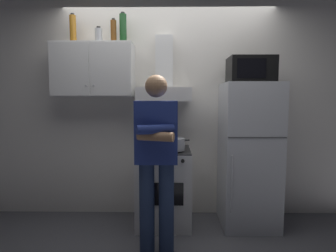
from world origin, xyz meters
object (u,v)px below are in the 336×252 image
(upper_cabinet, at_px, (94,70))
(bottle_beer_brown, at_px, (114,32))
(cooking_pot, at_px, (176,144))
(bottle_wine_green, at_px, (123,29))
(bottle_canister_steel, at_px, (99,36))
(range_hood, at_px, (164,84))
(stove_oven, at_px, (164,186))
(microwave, at_px, (251,70))
(bottle_liquor_amber, at_px, (73,29))
(person_standing, at_px, (156,157))
(refrigerator, at_px, (249,155))

(upper_cabinet, distance_m, bottle_beer_brown, 0.49)
(cooking_pot, height_order, bottle_wine_green, bottle_wine_green)
(cooking_pot, relative_size, bottle_canister_steel, 1.65)
(range_hood, bearing_deg, stove_oven, -90.00)
(stove_oven, bearing_deg, microwave, 1.15)
(microwave, relative_size, bottle_canister_steel, 2.66)
(stove_oven, distance_m, bottle_canister_steel, 1.86)
(cooking_pot, relative_size, bottle_wine_green, 0.86)
(microwave, bearing_deg, bottle_canister_steel, 176.74)
(upper_cabinet, distance_m, bottle_wine_green, 0.57)
(microwave, height_order, bottle_canister_steel, bottle_canister_steel)
(stove_oven, bearing_deg, cooking_pot, -42.49)
(microwave, relative_size, bottle_beer_brown, 1.74)
(cooking_pot, distance_m, bottle_liquor_amber, 1.73)
(cooking_pot, xyz_separation_m, bottle_canister_steel, (-0.86, 0.23, 1.19))
(microwave, height_order, bottle_liquor_amber, bottle_liquor_amber)
(upper_cabinet, bearing_deg, stove_oven, -8.90)
(range_hood, height_order, bottle_wine_green, bottle_wine_green)
(bottle_canister_steel, bearing_deg, bottle_liquor_amber, -179.39)
(bottle_liquor_amber, bearing_deg, bottle_beer_brown, 3.66)
(stove_oven, bearing_deg, person_standing, -94.72)
(stove_oven, xyz_separation_m, bottle_beer_brown, (-0.57, 0.14, 1.75))
(bottle_wine_green, bearing_deg, upper_cabinet, -175.68)
(upper_cabinet, height_order, cooking_pot, upper_cabinet)
(upper_cabinet, bearing_deg, refrigerator, -4.07)
(microwave, distance_m, bottle_canister_steel, 1.73)
(range_hood, distance_m, bottle_wine_green, 0.77)
(stove_oven, xyz_separation_m, bottle_canister_steel, (-0.73, 0.12, 1.70))
(cooking_pot, height_order, bottle_canister_steel, bottle_canister_steel)
(bottle_liquor_amber, bearing_deg, upper_cabinet, 3.46)
(refrigerator, xyz_separation_m, bottle_beer_brown, (-1.52, 0.14, 1.38))
(bottle_liquor_amber, bearing_deg, person_standing, -36.48)
(upper_cabinet, relative_size, range_hood, 1.20)
(refrigerator, relative_size, bottle_canister_steel, 8.86)
(upper_cabinet, xyz_separation_m, bottle_liquor_amber, (-0.22, -0.01, 0.45))
(stove_oven, relative_size, bottle_beer_brown, 3.18)
(cooking_pot, bearing_deg, microwave, 9.57)
(refrigerator, height_order, bottle_canister_steel, bottle_canister_steel)
(bottle_liquor_amber, bearing_deg, cooking_pot, -11.36)
(range_hood, relative_size, bottle_beer_brown, 2.73)
(upper_cabinet, xyz_separation_m, refrigerator, (1.75, -0.12, -0.95))
(stove_oven, bearing_deg, range_hood, 90.00)
(person_standing, distance_m, cooking_pot, 0.52)
(upper_cabinet, relative_size, bottle_liquor_amber, 2.78)
(cooking_pot, bearing_deg, bottle_wine_green, 155.59)
(refrigerator, distance_m, bottle_canister_steel, 2.15)
(range_hood, relative_size, bottle_canister_steel, 4.15)
(refrigerator, height_order, cooking_pot, refrigerator)
(microwave, distance_m, bottle_liquor_amber, 2.03)
(microwave, distance_m, cooking_pot, 1.15)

